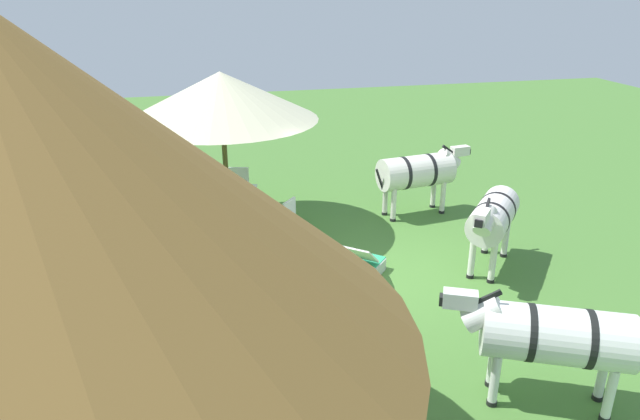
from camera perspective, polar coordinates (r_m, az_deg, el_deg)
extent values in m
plane|color=#457531|center=(9.97, 5.78, -6.93)|extent=(36.00, 36.00, 0.00)
cylinder|color=#4B441F|center=(11.54, -9.25, 3.24)|extent=(0.10, 0.10, 2.30)
cone|color=beige|center=(11.14, -9.75, 11.06)|extent=(3.66, 3.66, 0.90)
cube|color=white|center=(11.69, -9.12, 1.24)|extent=(1.76, 1.36, 0.04)
cylinder|color=silver|center=(11.28, -11.83, -1.77)|extent=(0.06, 0.06, 0.70)
cylinder|color=silver|center=(12.56, -10.24, 0.84)|extent=(0.06, 0.06, 0.70)
cylinder|color=silver|center=(11.10, -7.62, -1.89)|extent=(0.06, 0.06, 0.70)
cylinder|color=silver|center=(12.39, -6.45, 0.77)|extent=(0.06, 0.06, 0.70)
cube|color=white|center=(11.16, -3.88, -1.03)|extent=(0.61, 0.60, 0.04)
cube|color=white|center=(10.99, -3.05, -0.12)|extent=(0.36, 0.31, 0.45)
cylinder|color=white|center=(11.19, -5.14, -2.27)|extent=(0.04, 0.04, 0.45)
cylinder|color=white|center=(11.49, -4.16, -1.57)|extent=(0.04, 0.04, 0.45)
cylinder|color=white|center=(11.02, -3.53, -2.61)|extent=(0.04, 0.04, 0.45)
cylinder|color=white|center=(11.32, -2.58, -1.90)|extent=(0.04, 0.04, 0.45)
cube|color=silver|center=(12.91, -8.09, 2.03)|extent=(0.52, 0.53, 0.04)
cube|color=silver|center=(13.01, -8.01, 3.25)|extent=(0.15, 0.44, 0.45)
cylinder|color=silver|center=(12.79, -7.33, 0.81)|extent=(0.04, 0.04, 0.45)
cylinder|color=silver|center=(12.85, -9.00, 0.82)|extent=(0.04, 0.04, 0.45)
cylinder|color=silver|center=(13.12, -7.09, 1.37)|extent=(0.04, 0.04, 0.45)
cylinder|color=silver|center=(13.18, -8.73, 1.38)|extent=(0.04, 0.04, 0.45)
cube|color=white|center=(11.36, -14.57, -1.30)|extent=(0.56, 0.55, 0.04)
cube|color=white|center=(11.22, -15.58, -0.45)|extent=(0.42, 0.20, 0.45)
cylinder|color=white|center=(11.67, -13.98, -1.82)|extent=(0.04, 0.04, 0.45)
cylinder|color=white|center=(11.34, -13.28, -2.46)|extent=(0.04, 0.04, 0.45)
cylinder|color=white|center=(11.56, -15.63, -2.21)|extent=(0.04, 0.04, 0.45)
cylinder|color=white|center=(11.23, -14.97, -2.87)|extent=(0.04, 0.04, 0.45)
cylinder|color=black|center=(10.36, -13.75, -3.81)|extent=(0.12, 0.12, 0.81)
cylinder|color=black|center=(10.43, -14.44, -3.70)|extent=(0.12, 0.12, 0.81)
cube|color=#3254B0|center=(10.13, -14.45, -0.23)|extent=(0.39, 0.48, 0.57)
cylinder|color=tan|center=(10.00, -13.23, -0.30)|extent=(0.08, 0.08, 0.54)
cylinder|color=tan|center=(10.25, -15.66, 0.00)|extent=(0.08, 0.08, 0.54)
sphere|color=tan|center=(9.98, -14.67, 1.97)|extent=(0.22, 0.22, 0.22)
cube|color=#2AA26A|center=(10.12, 4.58, -5.01)|extent=(0.76, 0.75, 0.03)
cube|color=silver|center=(9.79, 3.97, -4.37)|extent=(0.70, 0.71, 0.41)
cube|color=silver|center=(10.22, 3.10, -5.38)|extent=(0.48, 0.43, 0.22)
cube|color=silver|center=(10.04, 5.80, -6.00)|extent=(0.48, 0.43, 0.22)
cylinder|color=silver|center=(7.35, 22.32, -11.38)|extent=(1.33, 1.80, 0.67)
cylinder|color=black|center=(7.43, 24.90, -11.47)|extent=(0.65, 0.37, 0.68)
cylinder|color=black|center=(7.30, 19.96, -11.28)|extent=(0.65, 0.37, 0.68)
cylinder|color=silver|center=(7.14, 15.85, -9.83)|extent=(0.51, 0.62, 0.51)
cube|color=silver|center=(7.04, 13.69, -8.57)|extent=(0.33, 0.44, 0.20)
cube|color=black|center=(7.04, 12.19, -8.67)|extent=(0.16, 0.16, 0.12)
cube|color=black|center=(7.04, 16.01, -8.44)|extent=(0.19, 0.35, 0.28)
cylinder|color=silver|center=(7.44, 16.87, -15.83)|extent=(0.11, 0.11, 0.70)
cylinder|color=black|center=(7.64, 16.60, -17.75)|extent=(0.13, 0.13, 0.06)
cylinder|color=silver|center=(7.74, 16.70, -14.17)|extent=(0.11, 0.11, 0.70)
cylinder|color=black|center=(7.93, 16.44, -16.07)|extent=(0.13, 0.13, 0.06)
cylinder|color=silver|center=(7.69, 26.70, -16.07)|extent=(0.11, 0.11, 0.70)
cylinder|color=black|center=(7.88, 26.29, -17.94)|extent=(0.13, 0.13, 0.06)
cylinder|color=silver|center=(7.98, 26.10, -14.48)|extent=(0.11, 0.11, 0.70)
cylinder|color=black|center=(8.16, 25.71, -16.32)|extent=(0.13, 0.13, 0.06)
cylinder|color=black|center=(7.63, 28.89, -12.20)|extent=(0.15, 0.23, 0.53)
cylinder|color=silver|center=(12.47, 9.45, 3.78)|extent=(0.91, 1.68, 0.69)
cylinder|color=black|center=(12.31, 8.17, 3.62)|extent=(0.71, 0.18, 0.70)
cylinder|color=black|center=(12.61, 10.57, 3.92)|extent=(0.71, 0.18, 0.70)
cylinder|color=silver|center=(12.83, 12.57, 4.91)|extent=(0.39, 0.59, 0.51)
cube|color=silver|center=(12.94, 13.67, 5.70)|extent=(0.24, 0.42, 0.20)
cube|color=black|center=(13.05, 14.31, 5.64)|extent=(0.14, 0.14, 0.12)
cube|color=black|center=(12.78, 12.65, 5.77)|extent=(0.09, 0.37, 0.28)
cylinder|color=silver|center=(13.12, 11.14, 1.74)|extent=(0.11, 0.11, 0.72)
cylinder|color=black|center=(13.24, 11.04, 0.41)|extent=(0.13, 0.13, 0.06)
cylinder|color=silver|center=(12.83, 12.04, 1.20)|extent=(0.11, 0.11, 0.72)
cylinder|color=black|center=(12.95, 11.92, -0.16)|extent=(0.13, 0.13, 0.06)
cylinder|color=silver|center=(12.54, 6.46, 1.06)|extent=(0.11, 0.11, 0.72)
cylinder|color=black|center=(12.66, 6.39, -0.33)|extent=(0.13, 0.13, 0.06)
cylinder|color=silver|center=(12.23, 7.28, 0.47)|extent=(0.11, 0.11, 0.72)
cylinder|color=black|center=(12.35, 7.21, -0.94)|extent=(0.13, 0.13, 0.06)
cylinder|color=black|center=(12.10, 5.96, 2.90)|extent=(0.08, 0.24, 0.53)
cylinder|color=silver|center=(10.39, 16.75, -0.50)|extent=(1.52, 1.43, 0.64)
cylinder|color=black|center=(10.66, 17.07, 0.03)|extent=(0.48, 0.54, 0.65)
cylinder|color=black|center=(10.15, 16.45, -1.01)|extent=(0.48, 0.54, 0.65)
cylinder|color=silver|center=(9.66, 15.99, -0.98)|extent=(0.59, 0.56, 0.49)
cube|color=silver|center=(9.35, 15.72, -0.67)|extent=(0.42, 0.40, 0.20)
cube|color=black|center=(9.19, 15.45, -1.23)|extent=(0.17, 0.17, 0.12)
cube|color=black|center=(9.59, 16.11, 0.12)|extent=(0.30, 0.27, 0.28)
cylinder|color=silver|center=(10.12, 16.70, -4.96)|extent=(0.11, 0.11, 0.75)
cylinder|color=black|center=(10.27, 16.49, -6.69)|extent=(0.13, 0.13, 0.06)
cylinder|color=silver|center=(10.17, 14.78, -4.60)|extent=(0.11, 0.11, 0.75)
cylinder|color=black|center=(10.33, 14.60, -6.32)|extent=(0.13, 0.13, 0.06)
cylinder|color=silver|center=(11.11, 17.87, -2.63)|extent=(0.11, 0.11, 0.75)
cylinder|color=black|center=(11.25, 17.67, -4.24)|extent=(0.13, 0.13, 0.06)
cylinder|color=silver|center=(11.16, 16.12, -2.31)|extent=(0.11, 0.11, 0.75)
cylinder|color=black|center=(11.30, 15.94, -3.91)|extent=(0.13, 0.13, 0.06)
cylinder|color=black|center=(11.15, 17.51, 0.38)|extent=(0.21, 0.19, 0.53)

